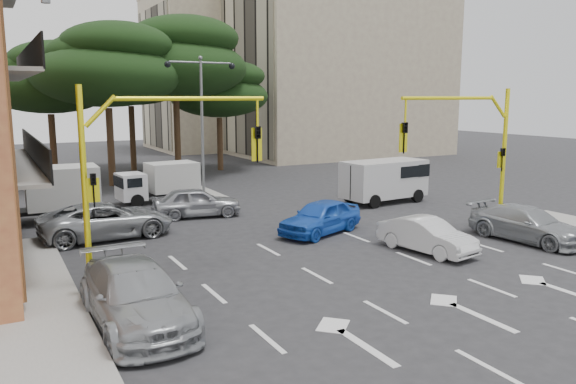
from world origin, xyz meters
name	(u,v)px	position (x,y,z in m)	size (l,w,h in m)	color
ground	(367,267)	(0.00, 0.00, 0.00)	(120.00, 120.00, 0.00)	#28282B
median_strip	(204,193)	(0.00, 16.00, 0.07)	(1.40, 6.00, 0.15)	gray
apartment_beige_near	(340,58)	(19.95, 32.00, 9.35)	(20.20, 12.15, 18.70)	tan
apartment_beige_far	(226,72)	(12.95, 44.00, 8.35)	(16.20, 12.15, 16.70)	tan
pine_left_near	(108,65)	(-3.94, 21.96, 7.60)	(9.15, 9.15, 10.23)	#382616
pine_center	(176,58)	(1.06, 23.96, 8.30)	(9.98, 9.98, 11.16)	#382616
pine_left_far	(49,77)	(-6.94, 25.96, 6.91)	(8.32, 8.32, 9.30)	#382616
pine_right	(220,89)	(5.06, 25.96, 6.22)	(7.49, 7.49, 8.37)	#382616
pine_back	(130,70)	(-0.94, 28.96, 7.60)	(9.15, 9.15, 10.23)	#382616
signal_mast_right	(475,140)	(6.80, 1.99, 3.88)	(5.79, 0.37, 6.00)	#FFF216
signal_mast_left	(146,157)	(-6.80, 1.99, 3.88)	(5.79, 0.37, 6.00)	#FFF216
street_lamp_center	(201,101)	(0.00, 16.00, 5.43)	(4.16, 0.36, 7.77)	slate
car_white_hatch	(427,235)	(3.00, 0.46, 0.63)	(1.33, 3.81, 1.25)	silver
car_blue_compact	(320,217)	(1.05, 4.74, 0.71)	(1.67, 4.15, 1.41)	blue
car_silver_wagon	(136,295)	(-8.00, -1.15, 0.76)	(2.13, 5.24, 1.52)	#95989C
car_silver_cross_a	(107,220)	(-6.95, 8.22, 0.73)	(2.43, 5.27, 1.46)	#95999C
car_silver_cross_b	(196,202)	(-2.39, 10.38, 0.71)	(1.68, 4.18, 1.42)	#A3A5AC
car_silver_parked	(527,224)	(7.62, -0.19, 0.68)	(1.91, 4.71, 1.37)	#999CA0
van_white	(384,181)	(7.76, 9.10, 1.16)	(2.10, 4.65, 2.32)	silver
box_truck_a	(41,195)	(-9.00, 12.42, 1.27)	(2.16, 5.15, 2.53)	silver
box_truck_b	(159,183)	(-2.95, 14.90, 1.06)	(1.81, 4.32, 2.12)	silver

